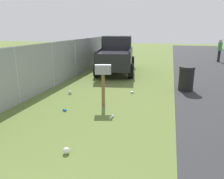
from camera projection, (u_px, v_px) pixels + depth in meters
mailbox at (103, 73)px, 7.20m from camera, size 0.32×0.55×1.40m
pickup_truck at (117, 53)px, 13.09m from camera, size 5.04×2.62×2.09m
trash_bin at (186, 79)px, 9.17m from camera, size 0.63×0.63×1.01m
pedestrian at (220, 49)px, 16.96m from camera, size 0.48×0.30×1.74m
fence_section at (53, 63)px, 9.63m from camera, size 14.42×0.07×1.95m
litter_bag_midfield_b at (66, 151)px, 4.59m from camera, size 0.14×0.14×0.14m
litter_bottle_by_mailbox at (111, 117)px, 6.44m from camera, size 0.23×0.11×0.07m
litter_can_midfield_a at (132, 92)px, 8.91m from camera, size 0.09×0.13×0.07m
litter_bag_near_hydrant at (70, 92)px, 8.81m from camera, size 0.14×0.14×0.14m
litter_can_far_scatter at (65, 110)px, 6.97m from camera, size 0.10×0.13×0.07m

